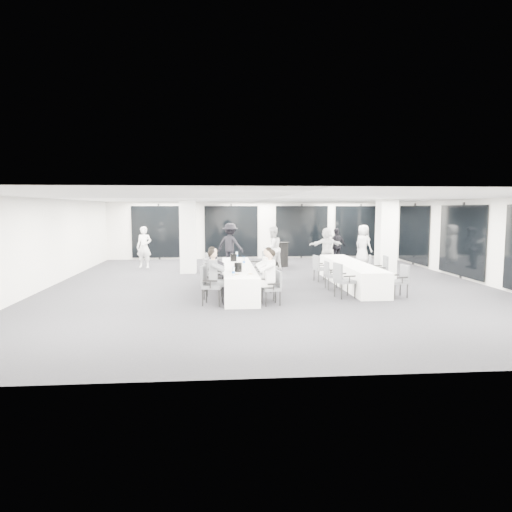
{
  "coord_description": "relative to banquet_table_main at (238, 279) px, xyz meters",
  "views": [
    {
      "loc": [
        -1.66,
        -14.44,
        2.49
      ],
      "look_at": [
        -0.46,
        -0.2,
        0.99
      ],
      "focal_mm": 32.0,
      "sensor_mm": 36.0,
      "label": 1
    }
  ],
  "objects": [
    {
      "name": "seated_guest_b",
      "position": [
        -0.67,
        -1.07,
        0.44
      ],
      "size": [
        0.5,
        0.38,
        1.44
      ],
      "rotation": [
        0.0,
        0.0,
        -1.57
      ],
      "color": "black",
      "rests_on": "floor"
    },
    {
      "name": "banquet_table_main",
      "position": [
        0.0,
        0.0,
        0.0
      ],
      "size": [
        0.9,
        5.0,
        0.75
      ],
      "primitive_type": "cube",
      "color": "white",
      "rests_on": "floor"
    },
    {
      "name": "plate_a",
      "position": [
        -0.11,
        -1.73,
        0.39
      ],
      "size": [
        0.2,
        0.2,
        0.03
      ],
      "color": "white",
      "rests_on": "banquet_table_main"
    },
    {
      "name": "ice_bucket_far",
      "position": [
        -0.09,
        1.34,
        0.49
      ],
      "size": [
        0.21,
        0.21,
        0.24
      ],
      "primitive_type": "cylinder",
      "color": "black",
      "rests_on": "banquet_table_main"
    },
    {
      "name": "standing_guest_d",
      "position": [
        4.74,
        6.53,
        0.53
      ],
      "size": [
        1.22,
        0.99,
        1.81
      ],
      "primitive_type": "imported",
      "rotation": [
        0.0,
        0.0,
        3.58
      ],
      "color": "black",
      "rests_on": "floor"
    },
    {
      "name": "column_right",
      "position": [
        5.26,
        1.87,
        1.02
      ],
      "size": [
        0.6,
        0.6,
        2.8
      ],
      "primitive_type": "cube",
      "color": "silver",
      "rests_on": "floor"
    },
    {
      "name": "ice_bucket_near",
      "position": [
        -0.06,
        -1.15,
        0.5
      ],
      "size": [
        0.22,
        0.22,
        0.25
      ],
      "primitive_type": "cylinder",
      "color": "black",
      "rests_on": "banquet_table_main"
    },
    {
      "name": "wine_glass",
      "position": [
        0.16,
        -1.86,
        0.52
      ],
      "size": [
        0.07,
        0.07,
        0.19
      ],
      "color": "silver",
      "rests_on": "banquet_table_main"
    },
    {
      "name": "standing_guest_f",
      "position": [
        4.21,
        6.24,
        0.56
      ],
      "size": [
        1.79,
        0.92,
        1.86
      ],
      "primitive_type": "imported",
      "rotation": [
        0.0,
        0.0,
        3.3
      ],
      "color": "silver",
      "rests_on": "floor"
    },
    {
      "name": "chair_main_right_second",
      "position": [
        0.83,
        -1.37,
        0.14
      ],
      "size": [
        0.55,
        0.58,
        0.9
      ],
      "rotation": [
        0.0,
        0.0,
        1.32
      ],
      "color": "#4B4E52",
      "rests_on": "floor"
    },
    {
      "name": "standing_guest_c",
      "position": [
        -0.07,
        6.07,
        0.67
      ],
      "size": [
        1.52,
        1.27,
        2.09
      ],
      "primitive_type": "imported",
      "rotation": [
        0.0,
        0.0,
        2.63
      ],
      "color": "black",
      "rests_on": "floor"
    },
    {
      "name": "standing_guest_b",
      "position": [
        1.58,
        4.57,
        0.62
      ],
      "size": [
        1.13,
        1.01,
        1.99
      ],
      "primitive_type": "imported",
      "rotation": [
        0.0,
        0.0,
        3.71
      ],
      "color": "silver",
      "rests_on": "floor"
    },
    {
      "name": "plate_c",
      "position": [
        0.01,
        -0.72,
        0.39
      ],
      "size": [
        0.21,
        0.21,
        0.03
      ],
      "color": "white",
      "rests_on": "banquet_table_main"
    },
    {
      "name": "chair_side_left_far",
      "position": [
        2.84,
        1.61,
        0.13
      ],
      "size": [
        0.53,
        0.56,
        0.89
      ],
      "rotation": [
        0.0,
        0.0,
        -1.37
      ],
      "color": "#4B4E52",
      "rests_on": "floor"
    },
    {
      "name": "chair_side_right_near",
      "position": [
        4.5,
        -1.31,
        0.14
      ],
      "size": [
        0.51,
        0.55,
        0.91
      ],
      "rotation": [
        0.0,
        0.0,
        1.69
      ],
      "color": "#4B4E52",
      "rests_on": "floor"
    },
    {
      "name": "chair_main_left_second",
      "position": [
        -0.83,
        -1.05,
        0.18
      ],
      "size": [
        0.57,
        0.61,
        0.98
      ],
      "rotation": [
        0.0,
        0.0,
        -1.74
      ],
      "color": "#4B4E52",
      "rests_on": "floor"
    },
    {
      "name": "water_bottle_c",
      "position": [
        0.05,
        2.21,
        0.49
      ],
      "size": [
        0.07,
        0.07,
        0.23
      ],
      "primitive_type": "cylinder",
      "color": "silver",
      "rests_on": "banquet_table_main"
    },
    {
      "name": "chair_main_right_near",
      "position": [
        0.83,
        -2.04,
        0.13
      ],
      "size": [
        0.52,
        0.55,
        0.89
      ],
      "rotation": [
        0.0,
        0.0,
        1.76
      ],
      "color": "#4B4E52",
      "rests_on": "floor"
    },
    {
      "name": "chair_side_left_mid",
      "position": [
        2.84,
        0.07,
        0.12
      ],
      "size": [
        0.45,
        0.5,
        0.86
      ],
      "rotation": [
        0.0,
        0.0,
        -1.54
      ],
      "color": "#4B4E52",
      "rests_on": "floor"
    },
    {
      "name": "chair_main_left_far",
      "position": [
        -0.84,
        1.53,
        0.2
      ],
      "size": [
        0.57,
        0.61,
        1.0
      ],
      "rotation": [
        0.0,
        0.0,
        -1.43
      ],
      "color": "#4B4E52",
      "rests_on": "floor"
    },
    {
      "name": "seated_guest_a",
      "position": [
        -0.67,
        -1.9,
        0.44
      ],
      "size": [
        0.5,
        0.38,
        1.44
      ],
      "rotation": [
        0.0,
        0.0,
        -1.57
      ],
      "color": "#5B5E63",
      "rests_on": "floor"
    },
    {
      "name": "standing_guest_e",
      "position": [
        5.89,
        6.31,
        0.61
      ],
      "size": [
        0.98,
        1.12,
        1.97
      ],
      "primitive_type": "imported",
      "rotation": [
        0.0,
        0.0,
        2.1
      ],
      "color": "silver",
      "rests_on": "floor"
    },
    {
      "name": "chair_main_left_fourth",
      "position": [
        -0.83,
        0.5,
        0.16
      ],
      "size": [
        0.5,
        0.55,
        0.94
      ],
      "rotation": [
        0.0,
        0.0,
        -1.52
      ],
      "color": "#4B4E52",
      "rests_on": "floor"
    },
    {
      "name": "standing_guest_g",
      "position": [
        -3.68,
        5.75,
        0.61
      ],
      "size": [
        0.83,
        0.72,
        1.96
      ],
      "primitive_type": "imported",
      "rotation": [
        0.0,
        0.0,
        -0.22
      ],
      "color": "silver",
      "rests_on": "floor"
    },
    {
      "name": "cocktail_table",
      "position": [
        2.07,
        5.67,
        0.15
      ],
      "size": [
        0.75,
        0.75,
        1.04
      ],
      "color": "black",
      "rests_on": "floor"
    },
    {
      "name": "chair_main_left_near",
      "position": [
        -0.84,
        -1.89,
        0.21
      ],
      "size": [
        0.61,
        0.64,
        1.02
      ],
      "rotation": [
        0.0,
        0.0,
        -1.77
      ],
      "color": "#4B4E52",
      "rests_on": "floor"
    },
    {
      "name": "chair_side_right_mid",
      "position": [
        4.51,
        0.27,
        0.2
      ],
      "size": [
        0.57,
        0.61,
        1.0
      ],
      "rotation": [
        0.0,
        0.0,
        1.44
      ],
      "color": "#4B4E52",
      "rests_on": "floor"
    },
    {
      "name": "chair_main_right_mid",
      "position": [
        0.84,
        -0.17,
        0.19
      ],
      "size": [
        0.54,
        0.59,
        0.98
      ],
      "rotation": [
        0.0,
        0.0,
        1.48
      ],
      "color": "#4B4E52",
      "rests_on": "floor"
    },
    {
      "name": "room",
      "position": [
        1.94,
        1.98,
        1.01
      ],
      "size": [
        14.04,
        16.04,
        2.84
      ],
      "color": "#222227",
      "rests_on": "ground"
    },
    {
      "name": "seated_guest_d",
      "position": [
        0.67,
        -1.35,
        0.44
      ],
      "size": [
        0.5,
        0.38,
        1.44
      ],
      "rotation": [
        0.0,
        0.0,
        1.57
      ],
      "color": "silver",
      "rests_on": "floor"
    },
    {
      "name": "chair_main_left_mid",
      "position": [
        -0.84,
        -0.22,
        0.2
      ],
      "size": [
        0.6,
        0.64,
        1.02
      ],
      "rotation": [
        0.0,
        0.0,
        -1.38
      ],
      "color": "#4B4E52",
      "rests_on": "floor"
    },
    {
      "name": "banquet_table_side",
      "position": [
        3.67,
        0.68,
        0.0
      ],
      "size": [
        0.9,
        5.0,
        0.75
      ],
      "primitive_type": "cube",
      "color": "white",
      "rests_on": "floor"
    },
    {
      "name": "plate_b",
      "position": [
        0.25,
        -1.7,
        0.39
      ],
      "size": [
        0.2,
        0.2,
        0.03
      ],
      "color": "white",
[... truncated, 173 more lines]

